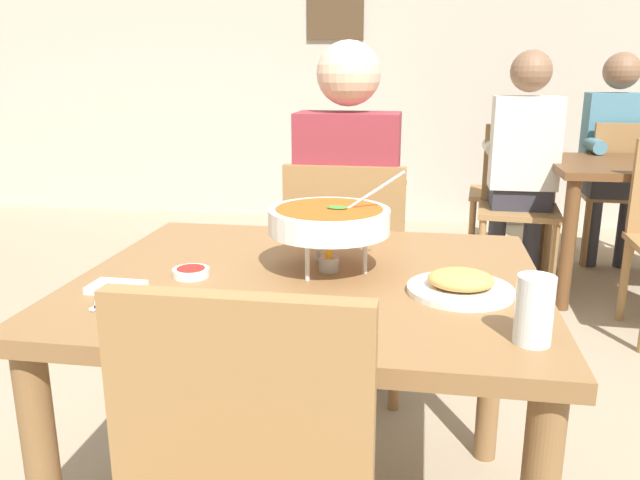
# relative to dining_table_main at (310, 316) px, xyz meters

# --- Properties ---
(cafe_rear_partition) EXTENTS (10.00, 0.10, 3.00)m
(cafe_rear_partition) POSITION_rel_dining_table_main_xyz_m (0.00, 3.74, 0.88)
(cafe_rear_partition) COLOR #BCB2A3
(cafe_rear_partition) RESTS_ON ground_plane
(picture_frame_hung) EXTENTS (0.44, 0.03, 0.56)m
(picture_frame_hung) POSITION_rel_dining_table_main_xyz_m (-0.46, 3.68, 1.09)
(picture_frame_hung) COLOR #4C3823
(dining_table_main) EXTENTS (1.12, 0.94, 0.73)m
(dining_table_main) POSITION_rel_dining_table_main_xyz_m (0.00, 0.00, 0.00)
(dining_table_main) COLOR brown
(dining_table_main) RESTS_ON ground_plane
(chair_diner_main) EXTENTS (0.44, 0.44, 0.90)m
(chair_diner_main) POSITION_rel_dining_table_main_xyz_m (-0.00, 0.76, -0.11)
(chair_diner_main) COLOR olive
(chair_diner_main) RESTS_ON ground_plane
(diner_main) EXTENTS (0.40, 0.45, 1.31)m
(diner_main) POSITION_rel_dining_table_main_xyz_m (0.00, 0.79, 0.13)
(diner_main) COLOR #2D2D38
(diner_main) RESTS_ON ground_plane
(curry_bowl) EXTENTS (0.33, 0.30, 0.26)m
(curry_bowl) POSITION_rel_dining_table_main_xyz_m (0.04, 0.04, 0.24)
(curry_bowl) COLOR silver
(curry_bowl) RESTS_ON dining_table_main
(rice_plate) EXTENTS (0.24, 0.24, 0.06)m
(rice_plate) POSITION_rel_dining_table_main_xyz_m (-0.08, -0.31, 0.13)
(rice_plate) COLOR white
(rice_plate) RESTS_ON dining_table_main
(appetizer_plate) EXTENTS (0.24, 0.24, 0.06)m
(appetizer_plate) POSITION_rel_dining_table_main_xyz_m (0.36, -0.07, 0.13)
(appetizer_plate) COLOR white
(appetizer_plate) RESTS_ON dining_table_main
(sauce_dish) EXTENTS (0.09, 0.09, 0.02)m
(sauce_dish) POSITION_rel_dining_table_main_xyz_m (-0.29, -0.05, 0.12)
(sauce_dish) COLOR white
(sauce_dish) RESTS_ON dining_table_main
(napkin_folded) EXTENTS (0.12, 0.08, 0.02)m
(napkin_folded) POSITION_rel_dining_table_main_xyz_m (-0.42, -0.18, 0.12)
(napkin_folded) COLOR white
(napkin_folded) RESTS_ON dining_table_main
(fork_utensil) EXTENTS (0.09, 0.16, 0.01)m
(fork_utensil) POSITION_rel_dining_table_main_xyz_m (-0.44, -0.23, 0.11)
(fork_utensil) COLOR silver
(fork_utensil) RESTS_ON dining_table_main
(spoon_utensil) EXTENTS (0.06, 0.17, 0.01)m
(spoon_utensil) POSITION_rel_dining_table_main_xyz_m (-0.39, -0.23, 0.11)
(spoon_utensil) COLOR silver
(spoon_utensil) RESTS_ON dining_table_main
(drink_glass) EXTENTS (0.07, 0.07, 0.13)m
(drink_glass) POSITION_rel_dining_table_main_xyz_m (0.48, -0.32, 0.17)
(drink_glass) COLOR silver
(drink_glass) RESTS_ON dining_table_main
(chair_bg_left) EXTENTS (0.46, 0.46, 0.90)m
(chair_bg_left) POSITION_rel_dining_table_main_xyz_m (1.48, 2.70, -0.11)
(chair_bg_left) COLOR olive
(chair_bg_left) RESTS_ON ground_plane
(chair_bg_middle) EXTENTS (0.48, 0.48, 0.90)m
(chair_bg_middle) POSITION_rel_dining_table_main_xyz_m (0.81, 2.27, -0.11)
(chair_bg_middle) COLOR olive
(chair_bg_middle) RESTS_ON ground_plane
(chair_bg_right) EXTENTS (0.48, 0.48, 0.90)m
(chair_bg_right) POSITION_rel_dining_table_main_xyz_m (0.88, 2.68, -0.11)
(chair_bg_right) COLOR olive
(chair_bg_right) RESTS_ON ground_plane
(patron_bg_left) EXTENTS (0.40, 0.45, 1.31)m
(patron_bg_left) POSITION_rel_dining_table_main_xyz_m (1.42, 2.72, 0.13)
(patron_bg_left) COLOR #2D2D38
(patron_bg_left) RESTS_ON ground_plane
(patron_bg_middle) EXTENTS (0.40, 0.45, 1.31)m
(patron_bg_middle) POSITION_rel_dining_table_main_xyz_m (0.81, 2.21, 0.13)
(patron_bg_middle) COLOR #2D2D38
(patron_bg_middle) RESTS_ON ground_plane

